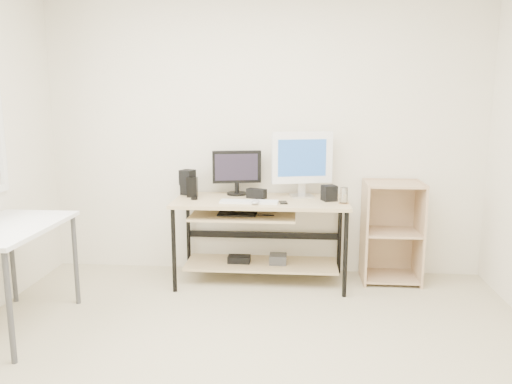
{
  "coord_description": "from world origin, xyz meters",
  "views": [
    {
      "loc": [
        0.3,
        -2.57,
        1.6
      ],
      "look_at": [
        -0.01,
        1.3,
        0.88
      ],
      "focal_mm": 35.0,
      "sensor_mm": 36.0,
      "label": 1
    }
  ],
  "objects": [
    {
      "name": "desk",
      "position": [
        -0.03,
        1.66,
        0.54
      ],
      "size": [
        1.5,
        0.65,
        0.75
      ],
      "color": "tan",
      "rests_on": "ground"
    },
    {
      "name": "audio_controller",
      "position": [
        -0.61,
        1.71,
        0.84
      ],
      "size": [
        0.09,
        0.06,
        0.18
      ],
      "primitive_type": "cube",
      "rotation": [
        0.0,
        0.0,
        -0.03
      ],
      "color": "black",
      "rests_on": "desk"
    },
    {
      "name": "keyboard",
      "position": [
        -0.09,
        1.51,
        0.76
      ],
      "size": [
        0.49,
        0.15,
        0.02
      ],
      "primitive_type": "cube",
      "rotation": [
        0.0,
        0.0,
        -0.03
      ],
      "color": "white",
      "rests_on": "desk"
    },
    {
      "name": "drinking_glass",
      "position": [
        0.7,
        1.54,
        0.82
      ],
      "size": [
        0.08,
        0.08,
        0.13
      ],
      "primitive_type": "cylinder",
      "rotation": [
        0.0,
        0.0,
        -0.21
      ],
      "color": "white",
      "rests_on": "coaster"
    },
    {
      "name": "black_monitor",
      "position": [
        -0.23,
        1.86,
        0.98
      ],
      "size": [
        0.44,
        0.18,
        0.4
      ],
      "rotation": [
        0.0,
        0.0,
        0.2
      ],
      "color": "black",
      "rests_on": "desk"
    },
    {
      "name": "white_imac",
      "position": [
        0.35,
        1.81,
        1.08
      ],
      "size": [
        0.54,
        0.18,
        0.58
      ],
      "rotation": [
        0.0,
        0.0,
        0.24
      ],
      "color": "silver",
      "rests_on": "desk"
    },
    {
      "name": "mouse",
      "position": [
        -0.03,
        1.45,
        0.77
      ],
      "size": [
        0.09,
        0.12,
        0.04
      ],
      "primitive_type": "ellipsoid",
      "rotation": [
        0.0,
        0.0,
        -0.24
      ],
      "color": "#AFAFB4",
      "rests_on": "desk"
    },
    {
      "name": "coaster",
      "position": [
        0.7,
        1.54,
        0.75
      ],
      "size": [
        0.1,
        0.1,
        0.01
      ],
      "primitive_type": "cylinder",
      "rotation": [
        0.0,
        0.0,
        -0.21
      ],
      "color": "#9D7346",
      "rests_on": "desk"
    },
    {
      "name": "side_table",
      "position": [
        -1.68,
        0.6,
        0.67
      ],
      "size": [
        0.6,
        1.0,
        0.75
      ],
      "color": "white",
      "rests_on": "ground"
    },
    {
      "name": "volume_puck",
      "position": [
        -0.58,
        1.61,
        0.76
      ],
      "size": [
        0.06,
        0.06,
        0.02
      ],
      "primitive_type": "cylinder",
      "rotation": [
        0.0,
        0.0,
        0.04
      ],
      "color": "black",
      "rests_on": "desk"
    },
    {
      "name": "smartphone",
      "position": [
        0.2,
        1.52,
        0.75
      ],
      "size": [
        0.08,
        0.12,
        0.01
      ],
      "primitive_type": "cube",
      "rotation": [
        0.0,
        0.0,
        0.16
      ],
      "color": "black",
      "rests_on": "desk"
    },
    {
      "name": "shelf_unit",
      "position": [
        1.15,
        1.82,
        0.45
      ],
      "size": [
        0.5,
        0.4,
        0.9
      ],
      "color": "tan",
      "rests_on": "ground"
    },
    {
      "name": "speaker_right",
      "position": [
        0.58,
        1.65,
        0.82
      ],
      "size": [
        0.14,
        0.14,
        0.13
      ],
      "primitive_type": "cube",
      "rotation": [
        0.0,
        0.0,
        0.38
      ],
      "color": "black",
      "rests_on": "desk"
    },
    {
      "name": "room",
      "position": [
        -0.14,
        0.04,
        1.32
      ],
      "size": [
        4.01,
        4.01,
        2.62
      ],
      "color": "#C0B493",
      "rests_on": "ground"
    },
    {
      "name": "center_speaker",
      "position": [
        -0.04,
        1.71,
        0.79
      ],
      "size": [
        0.19,
        0.14,
        0.08
      ],
      "primitive_type": "cube",
      "rotation": [
        0.0,
        0.0,
        -0.41
      ],
      "color": "black",
      "rests_on": "desk"
    },
    {
      "name": "speaker_left",
      "position": [
        -0.68,
        1.83,
        0.87
      ],
      "size": [
        0.15,
        0.15,
        0.23
      ],
      "rotation": [
        0.0,
        0.0,
        -0.39
      ],
      "color": "black",
      "rests_on": "desk"
    }
  ]
}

